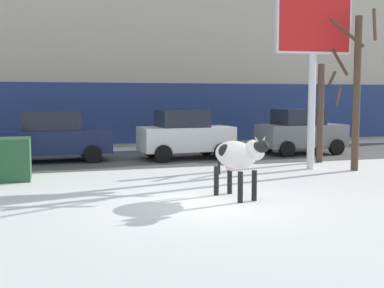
{
  "coord_description": "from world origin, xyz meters",
  "views": [
    {
      "loc": [
        -3.4,
        -10.29,
        2.37
      ],
      "look_at": [
        0.44,
        2.42,
        1.1
      ],
      "focal_mm": 46.61,
      "sensor_mm": 36.0,
      "label": 1
    }
  ],
  "objects": [
    {
      "name": "ground_plane",
      "position": [
        0.0,
        0.0,
        0.0
      ],
      "size": [
        120.0,
        120.0,
        0.0
      ],
      "primitive_type": "plane",
      "color": "white"
    },
    {
      "name": "road_strip",
      "position": [
        0.0,
        8.45,
        0.0
      ],
      "size": [
        60.0,
        5.6,
        0.01
      ],
      "primitive_type": "cube",
      "color": "#514F4C",
      "rests_on": "ground"
    },
    {
      "name": "building_facade",
      "position": [
        0.0,
        15.8,
        6.48
      ],
      "size": [
        44.0,
        6.1,
        13.0
      ],
      "color": "#BCB29E",
      "rests_on": "ground"
    },
    {
      "name": "cow_holstein",
      "position": [
        0.88,
        0.36,
        1.0
      ],
      "size": [
        0.91,
        1.94,
        1.54
      ],
      "color": "silver",
      "rests_on": "ground"
    },
    {
      "name": "billboard",
      "position": [
        5.01,
        4.08,
        4.31
      ],
      "size": [
        2.53,
        0.46,
        5.56
      ],
      "color": "silver",
      "rests_on": "ground"
    },
    {
      "name": "car_navy_sedan",
      "position": [
        -3.09,
        8.46,
        0.91
      ],
      "size": [
        4.26,
        2.1,
        1.84
      ],
      "color": "#19234C",
      "rests_on": "ground"
    },
    {
      "name": "car_white_hatchback",
      "position": [
        1.82,
        7.89,
        0.93
      ],
      "size": [
        3.56,
        2.02,
        1.86
      ],
      "color": "white",
      "rests_on": "ground"
    },
    {
      "name": "car_grey_hatchback",
      "position": [
        6.84,
        8.06,
        0.93
      ],
      "size": [
        3.56,
        2.02,
        1.86
      ],
      "color": "slate",
      "rests_on": "ground"
    },
    {
      "name": "pedestrian_near_billboard",
      "position": [
        2.93,
        11.1,
        0.88
      ],
      "size": [
        0.36,
        0.24,
        1.73
      ],
      "color": "#282833",
      "rests_on": "ground"
    },
    {
      "name": "bare_tree_left_lot",
      "position": [
        6.13,
        3.35,
        2.69
      ],
      "size": [
        1.56,
        1.59,
        5.01
      ],
      "color": "#4C3828",
      "rests_on": "ground"
    },
    {
      "name": "bare_tree_right_lot",
      "position": [
        6.22,
        5.44,
        1.86
      ],
      "size": [
        0.98,
        1.17,
        3.52
      ],
      "color": "#4C3828",
      "rests_on": "ground"
    }
  ]
}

